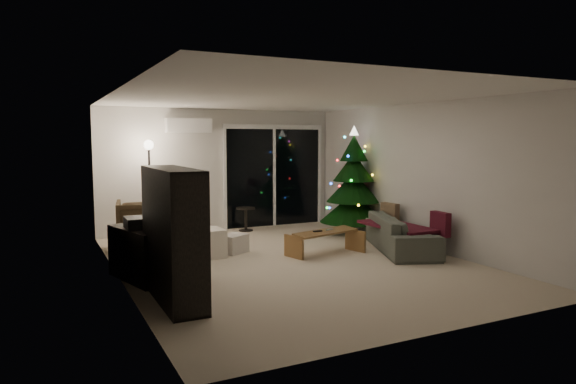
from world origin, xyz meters
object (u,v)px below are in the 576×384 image
at_px(bookshelf, 157,236).
at_px(sofa, 401,233).
at_px(christmas_tree, 354,180).
at_px(media_cabinet, 140,254).
at_px(coffee_table, 326,243).
at_px(armchair, 145,224).

distance_m(bookshelf, sofa, 4.44).
distance_m(sofa, christmas_tree, 1.84).
bearing_deg(sofa, bookshelf, 125.29).
xyz_separation_m(media_cabinet, coffee_table, (3.00, 0.22, -0.16)).
relative_size(bookshelf, sofa, 0.77).
xyz_separation_m(media_cabinet, christmas_tree, (4.43, 1.58, 0.72)).
height_order(armchair, sofa, armchair).
bearing_deg(bookshelf, sofa, 9.14).
relative_size(bookshelf, christmas_tree, 0.72).
bearing_deg(armchair, media_cabinet, 87.02).
distance_m(bookshelf, media_cabinet, 1.16).
height_order(bookshelf, armchair, bookshelf).
height_order(bookshelf, coffee_table, bookshelf).
bearing_deg(christmas_tree, coffee_table, -136.49).
relative_size(coffee_table, christmas_tree, 0.57).
xyz_separation_m(bookshelf, coffee_table, (3.00, 1.30, -0.58)).
bearing_deg(armchair, coffee_table, 154.36).
bearing_deg(christmas_tree, armchair, 173.78).
relative_size(sofa, coffee_table, 1.64).
xyz_separation_m(bookshelf, christmas_tree, (4.43, 2.66, 0.30)).
bearing_deg(sofa, armchair, 83.67).
distance_m(bookshelf, armchair, 3.15).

